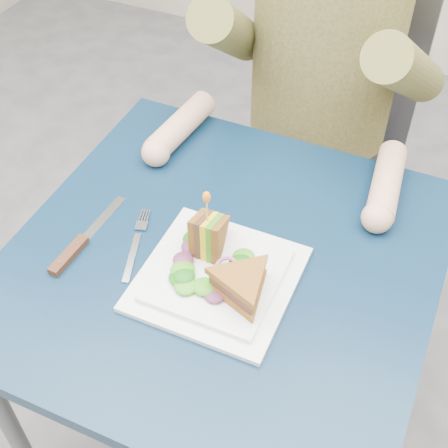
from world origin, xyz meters
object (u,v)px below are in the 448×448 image
at_px(table, 222,285).
at_px(knife, 75,248).
at_px(sandwich_upright, 208,235).
at_px(fork, 135,246).
at_px(diner, 328,22).
at_px(chair, 324,131).
at_px(sandwich_flat, 242,285).
at_px(plate, 218,277).

distance_m(table, knife, 0.28).
height_order(sandwich_upright, knife, sandwich_upright).
bearing_deg(fork, diner, 75.52).
height_order(chair, sandwich_upright, chair).
height_order(chair, diner, diner).
xyz_separation_m(chair, sandwich_flat, (0.07, -0.75, 0.23)).
bearing_deg(knife, plate, 8.59).
relative_size(chair, sandwich_upright, 7.65).
xyz_separation_m(table, knife, (-0.25, -0.09, 0.09)).
relative_size(table, chair, 0.81).
distance_m(table, sandwich_upright, 0.14).
bearing_deg(knife, diner, 69.04).
distance_m(table, chair, 0.68).
distance_m(sandwich_upright, fork, 0.14).
distance_m(sandwich_flat, knife, 0.32).
height_order(sandwich_flat, knife, sandwich_flat).
distance_m(chair, knife, 0.83).
height_order(sandwich_upright, fork, sandwich_upright).
distance_m(table, plate, 0.10).
relative_size(sandwich_upright, knife, 0.55).
bearing_deg(plate, diner, 91.36).
xyz_separation_m(diner, sandwich_upright, (-0.02, -0.57, -0.13)).
height_order(table, chair, chair).
distance_m(sandwich_upright, knife, 0.25).
bearing_deg(plate, sandwich_flat, -24.44).
height_order(diner, plate, diner).
bearing_deg(plate, knife, -171.41).
bearing_deg(chair, knife, -108.10).
relative_size(table, sandwich_upright, 6.17).
bearing_deg(chair, sandwich_flat, -84.69).
bearing_deg(table, chair, 90.00).
distance_m(chair, sandwich_upright, 0.72).
xyz_separation_m(plate, fork, (-0.17, 0.01, -0.01)).
bearing_deg(chair, sandwich_upright, -92.05).
height_order(fork, knife, knife).
relative_size(table, sandwich_flat, 4.63).
bearing_deg(table, diner, 90.00).
relative_size(diner, sandwich_upright, 6.13).
distance_m(chair, plate, 0.75).
height_order(table, diner, diner).
distance_m(table, diner, 0.62).
bearing_deg(plate, table, 105.54).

